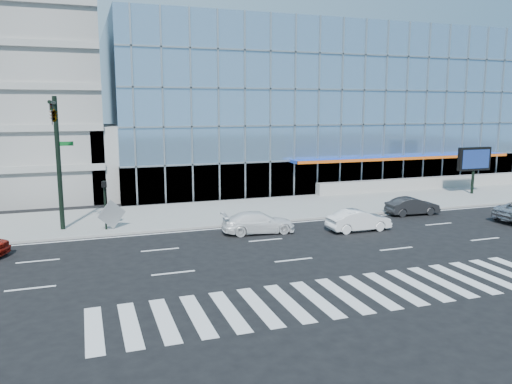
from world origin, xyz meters
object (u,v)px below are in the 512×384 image
at_px(marquee_sign, 474,160).
at_px(white_suv, 258,222).
at_px(traffic_signal, 55,131).
at_px(tilted_panel, 112,214).
at_px(dark_sedan, 412,206).
at_px(ped_signal_post, 105,197).
at_px(white_sedan, 359,220).

bearing_deg(marquee_sign, white_suv, -163.98).
xyz_separation_m(traffic_signal, tilted_panel, (2.86, 0.43, -5.10)).
bearing_deg(tilted_panel, white_suv, -42.81).
height_order(traffic_signal, dark_sedan, traffic_signal).
bearing_deg(dark_sedan, tilted_panel, 88.25).
relative_size(marquee_sign, white_suv, 0.91).
relative_size(ped_signal_post, dark_sedan, 0.80).
relative_size(marquee_sign, dark_sedan, 1.07).
height_order(ped_signal_post, white_suv, ped_signal_post).
distance_m(white_suv, tilted_panel, 8.94).
bearing_deg(traffic_signal, ped_signal_post, 8.52).
distance_m(white_suv, white_sedan, 6.19).
xyz_separation_m(white_sedan, tilted_panel, (-14.31, 4.80, 0.42)).
bearing_deg(ped_signal_post, dark_sedan, -5.37).
bearing_deg(white_suv, traffic_signal, 81.45).
bearing_deg(traffic_signal, dark_sedan, -3.87).
distance_m(dark_sedan, tilted_panel, 20.42).
xyz_separation_m(traffic_signal, marquee_sign, (33.00, 3.42, -3.10)).
bearing_deg(white_sedan, traffic_signal, 75.63).
bearing_deg(marquee_sign, ped_signal_post, -174.29).
xyz_separation_m(ped_signal_post, white_sedan, (14.67, -4.74, -1.49)).
height_order(white_sedan, tilted_panel, tilted_panel).
height_order(dark_sedan, tilted_panel, tilted_panel).
bearing_deg(white_suv, ped_signal_post, 75.38).
xyz_separation_m(traffic_signal, white_suv, (11.17, -2.84, -5.52)).
distance_m(traffic_signal, ped_signal_post, 4.75).
bearing_deg(ped_signal_post, tilted_panel, 8.93).
relative_size(traffic_signal, ped_signal_post, 2.67).
bearing_deg(marquee_sign, tilted_panel, -174.33).
xyz_separation_m(ped_signal_post, tilted_panel, (0.36, 0.06, -1.07)).
height_order(ped_signal_post, dark_sedan, ped_signal_post).
bearing_deg(white_sedan, tilted_panel, 71.36).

